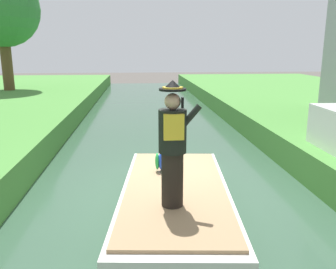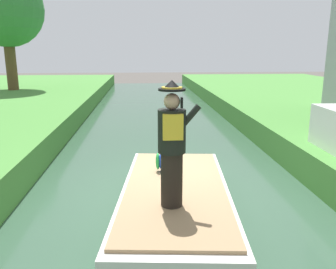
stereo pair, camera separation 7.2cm
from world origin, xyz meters
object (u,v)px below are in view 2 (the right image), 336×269
boat (175,204)px  tree_slender (5,10)px  person_pirate (172,145)px  parrot_plush (165,159)px

boat → tree_slender: bearing=118.0°
person_pirate → tree_slender: size_ratio=0.31×
boat → parrot_plush: parrot_plush is taller
boat → parrot_plush: bearing=98.8°
person_pirate → parrot_plush: bearing=102.8°
person_pirate → parrot_plush: size_ratio=3.25×
boat → parrot_plush: 0.97m
tree_slender → person_pirate: bearing=-63.5°
boat → parrot_plush: size_ratio=7.63×
person_pirate → parrot_plush: 1.64m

